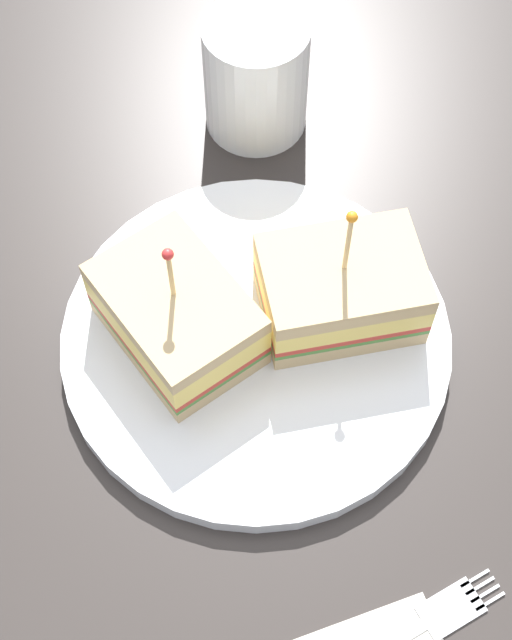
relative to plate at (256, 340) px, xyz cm
name	(u,v)px	position (x,y,z in cm)	size (l,w,h in cm)	color
ground_plane	(256,352)	(0.00, 0.00, -1.68)	(115.14, 115.14, 2.00)	#2D2826
plate	(256,340)	(0.00, 0.00, 0.00)	(25.32, 25.32, 1.37)	white
sandwich_half_front	(177,315)	(-4.94, 0.00, 3.32)	(11.75, 12.38, 9.82)	tan
sandwich_half_back	(341,289)	(5.38, 1.91, 3.28)	(11.16, 8.90, 10.73)	tan
drink_glass	(256,81)	(0.05, 19.47, 3.36)	(7.59, 7.59, 9.15)	#B74C33
fork	(425,624)	(9.50, -17.93, -0.51)	(12.12, 7.42, 0.35)	silver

